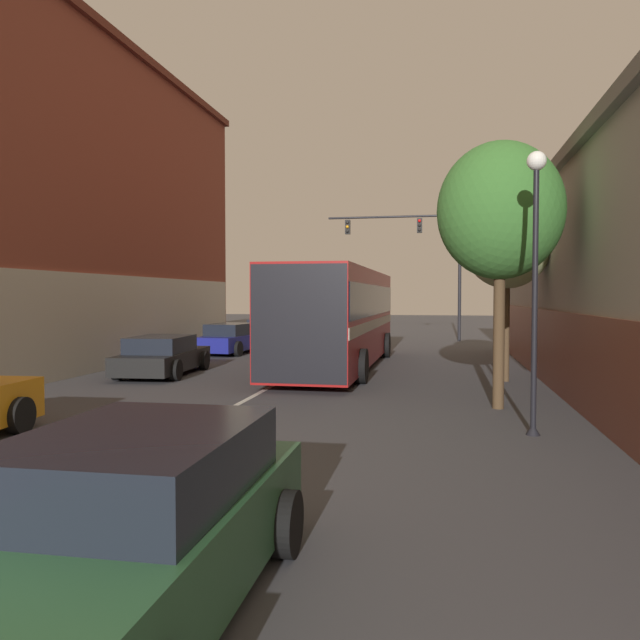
{
  "coord_description": "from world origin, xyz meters",
  "views": [
    {
      "loc": [
        4.56,
        -1.86,
        2.48
      ],
      "look_at": [
        0.75,
        17.63,
        1.71
      ],
      "focal_mm": 35.0,
      "sensor_mm": 36.0,
      "label": 1
    }
  ],
  "objects_px": {
    "parked_car_left_mid": "(232,339)",
    "street_tree_near": "(500,212)",
    "street_lamp": "(535,264)",
    "street_tree_far": "(507,240)",
    "hatchback_foreground": "(127,531)",
    "parked_car_left_far": "(269,331)",
    "parked_car_left_distant": "(163,356)",
    "bus": "(339,313)",
    "traffic_signal_gantry": "(422,248)"
  },
  "relations": [
    {
      "from": "hatchback_foreground",
      "to": "street_lamp",
      "type": "bearing_deg",
      "value": -29.41
    },
    {
      "from": "parked_car_left_distant",
      "to": "street_tree_far",
      "type": "relative_size",
      "value": 0.84
    },
    {
      "from": "street_lamp",
      "to": "street_tree_near",
      "type": "relative_size",
      "value": 0.86
    },
    {
      "from": "hatchback_foreground",
      "to": "street_lamp",
      "type": "height_order",
      "value": "street_lamp"
    },
    {
      "from": "hatchback_foreground",
      "to": "street_tree_far",
      "type": "relative_size",
      "value": 0.82
    },
    {
      "from": "parked_car_left_mid",
      "to": "street_tree_far",
      "type": "height_order",
      "value": "street_tree_far"
    },
    {
      "from": "parked_car_left_far",
      "to": "parked_car_left_distant",
      "type": "height_order",
      "value": "parked_car_left_far"
    },
    {
      "from": "street_lamp",
      "to": "parked_car_left_distant",
      "type": "bearing_deg",
      "value": 146.87
    },
    {
      "from": "parked_car_left_mid",
      "to": "traffic_signal_gantry",
      "type": "xyz_separation_m",
      "value": [
        7.83,
        9.44,
        4.53
      ]
    },
    {
      "from": "street_lamp",
      "to": "parked_car_left_far",
      "type": "bearing_deg",
      "value": 117.68
    },
    {
      "from": "street_lamp",
      "to": "street_tree_far",
      "type": "bearing_deg",
      "value": 88.16
    },
    {
      "from": "bus",
      "to": "parked_car_left_far",
      "type": "distance_m",
      "value": 11.73
    },
    {
      "from": "parked_car_left_distant",
      "to": "street_tree_near",
      "type": "height_order",
      "value": "street_tree_near"
    },
    {
      "from": "street_tree_near",
      "to": "hatchback_foreground",
      "type": "bearing_deg",
      "value": -110.06
    },
    {
      "from": "parked_car_left_distant",
      "to": "traffic_signal_gantry",
      "type": "distance_m",
      "value": 19.11
    },
    {
      "from": "hatchback_foreground",
      "to": "parked_car_left_distant",
      "type": "height_order",
      "value": "hatchback_foreground"
    },
    {
      "from": "hatchback_foreground",
      "to": "street_tree_near",
      "type": "bearing_deg",
      "value": -20.73
    },
    {
      "from": "hatchback_foreground",
      "to": "traffic_signal_gantry",
      "type": "xyz_separation_m",
      "value": [
        1.26,
        30.86,
        4.48
      ]
    },
    {
      "from": "parked_car_left_mid",
      "to": "parked_car_left_far",
      "type": "xyz_separation_m",
      "value": [
        0.01,
        5.86,
        -0.01
      ]
    },
    {
      "from": "hatchback_foreground",
      "to": "parked_car_left_far",
      "type": "xyz_separation_m",
      "value": [
        -6.56,
        27.28,
        -0.07
      ]
    },
    {
      "from": "hatchback_foreground",
      "to": "parked_car_left_mid",
      "type": "relative_size",
      "value": 0.98
    },
    {
      "from": "parked_car_left_mid",
      "to": "street_tree_far",
      "type": "relative_size",
      "value": 0.84
    },
    {
      "from": "parked_car_left_far",
      "to": "parked_car_left_distant",
      "type": "bearing_deg",
      "value": 179.85
    },
    {
      "from": "parked_car_left_mid",
      "to": "street_tree_far",
      "type": "bearing_deg",
      "value": -118.22
    },
    {
      "from": "parked_car_left_far",
      "to": "parked_car_left_distant",
      "type": "distance_m",
      "value": 13.4
    },
    {
      "from": "parked_car_left_distant",
      "to": "street_tree_far",
      "type": "bearing_deg",
      "value": -92.06
    },
    {
      "from": "parked_car_left_far",
      "to": "street_lamp",
      "type": "relative_size",
      "value": 0.87
    },
    {
      "from": "bus",
      "to": "street_lamp",
      "type": "height_order",
      "value": "street_lamp"
    },
    {
      "from": "parked_car_left_mid",
      "to": "traffic_signal_gantry",
      "type": "height_order",
      "value": "traffic_signal_gantry"
    },
    {
      "from": "bus",
      "to": "street_tree_far",
      "type": "distance_m",
      "value": 6.31
    },
    {
      "from": "parked_car_left_mid",
      "to": "street_tree_near",
      "type": "distance_m",
      "value": 15.85
    },
    {
      "from": "traffic_signal_gantry",
      "to": "street_tree_far",
      "type": "height_order",
      "value": "traffic_signal_gantry"
    },
    {
      "from": "bus",
      "to": "parked_car_left_distant",
      "type": "bearing_deg",
      "value": 121.08
    },
    {
      "from": "parked_car_left_mid",
      "to": "parked_car_left_distant",
      "type": "xyz_separation_m",
      "value": [
        0.32,
        -7.53,
        -0.03
      ]
    },
    {
      "from": "parked_car_left_mid",
      "to": "street_tree_far",
      "type": "distance_m",
      "value": 13.3
    },
    {
      "from": "parked_car_left_mid",
      "to": "parked_car_left_distant",
      "type": "distance_m",
      "value": 7.54
    },
    {
      "from": "hatchback_foreground",
      "to": "street_tree_far",
      "type": "distance_m",
      "value": 15.38
    },
    {
      "from": "traffic_signal_gantry",
      "to": "street_tree_near",
      "type": "relative_size",
      "value": 1.27
    },
    {
      "from": "traffic_signal_gantry",
      "to": "street_tree_far",
      "type": "distance_m",
      "value": 16.75
    },
    {
      "from": "traffic_signal_gantry",
      "to": "street_tree_near",
      "type": "xyz_separation_m",
      "value": [
        2.32,
        -21.04,
        -0.84
      ]
    },
    {
      "from": "parked_car_left_mid",
      "to": "parked_car_left_far",
      "type": "distance_m",
      "value": 5.86
    },
    {
      "from": "hatchback_foreground",
      "to": "parked_car_left_far",
      "type": "relative_size",
      "value": 1.04
    },
    {
      "from": "traffic_signal_gantry",
      "to": "street_tree_far",
      "type": "bearing_deg",
      "value": -79.91
    },
    {
      "from": "bus",
      "to": "street_tree_near",
      "type": "relative_size",
      "value": 2.13
    },
    {
      "from": "parked_car_left_far",
      "to": "street_tree_near",
      "type": "height_order",
      "value": "street_tree_near"
    },
    {
      "from": "hatchback_foreground",
      "to": "parked_car_left_mid",
      "type": "bearing_deg",
      "value": 16.37
    },
    {
      "from": "bus",
      "to": "parked_car_left_mid",
      "type": "xyz_separation_m",
      "value": [
        -5.43,
        4.47,
        -1.26
      ]
    },
    {
      "from": "parked_car_left_far",
      "to": "traffic_signal_gantry",
      "type": "height_order",
      "value": "traffic_signal_gantry"
    },
    {
      "from": "hatchback_foreground",
      "to": "traffic_signal_gantry",
      "type": "distance_m",
      "value": 31.21
    },
    {
      "from": "parked_car_left_mid",
      "to": "parked_car_left_far",
      "type": "height_order",
      "value": "parked_car_left_mid"
    }
  ]
}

